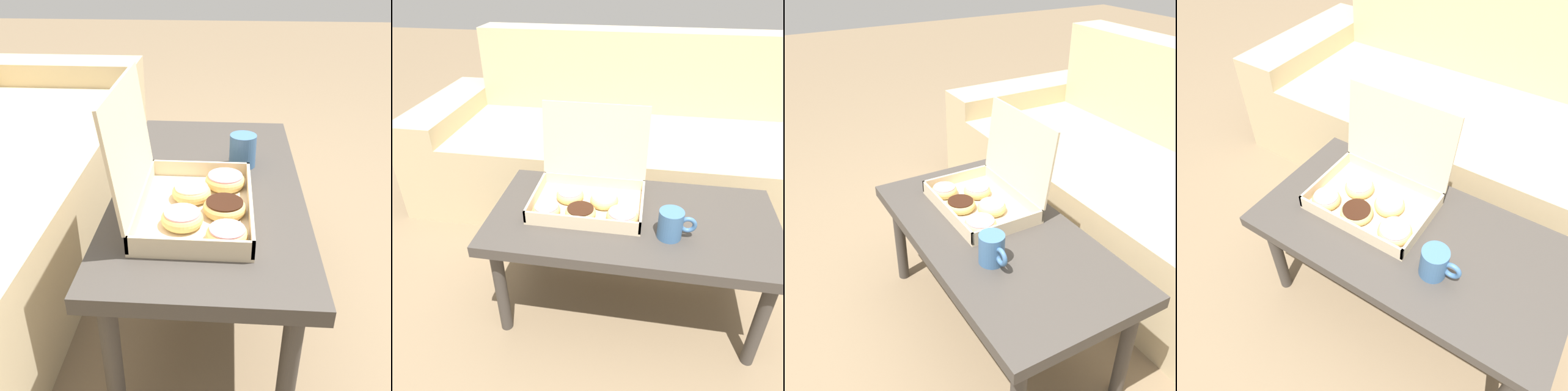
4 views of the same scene
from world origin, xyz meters
The scene contains 5 objects.
ground_plane centered at (0.00, 0.00, 0.00)m, with size 12.00×12.00×0.00m, color #756047.
couch centered at (0.00, 0.84, 0.29)m, with size 2.43×0.87×0.86m.
coffee_table centered at (0.00, -0.04, 0.39)m, with size 1.00×0.51×0.43m.
pastry_box centered at (-0.16, -0.01, 0.49)m, with size 0.39×0.32×0.33m.
coffee_mug centered at (0.13, -0.14, 0.48)m, with size 0.12×0.08×0.10m.
Camera 2 is at (0.03, -1.14, 1.21)m, focal length 35.00 mm.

